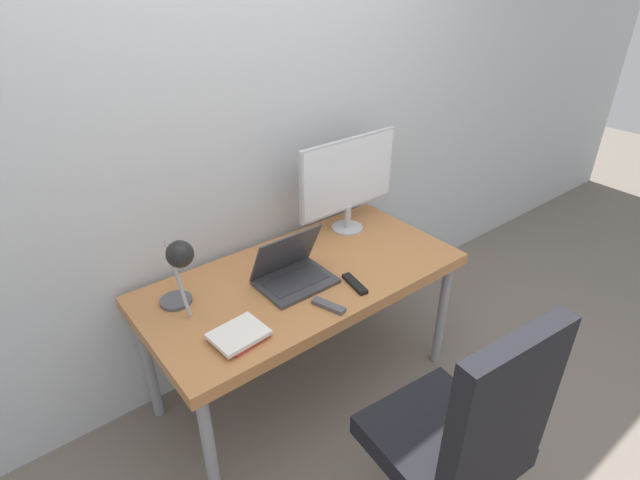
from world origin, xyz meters
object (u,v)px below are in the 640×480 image
(monitor, at_px, (348,178))
(desk_lamp, at_px, (179,265))
(office_chair, at_px, (464,434))
(laptop, at_px, (292,272))
(book_stack, at_px, (239,335))

(monitor, bearing_deg, desk_lamp, -171.63)
(monitor, distance_m, office_chair, 1.38)
(desk_lamp, relative_size, office_chair, 0.33)
(desk_lamp, height_order, office_chair, office_chair)
(laptop, xyz_separation_m, book_stack, (-0.40, -0.19, -0.03))
(monitor, height_order, desk_lamp, monitor)
(office_chair, bearing_deg, laptop, 90.36)
(office_chair, relative_size, book_stack, 5.09)
(laptop, bearing_deg, book_stack, -154.40)
(office_chair, distance_m, book_stack, 0.90)
(laptop, distance_m, office_chair, 1.00)
(desk_lamp, bearing_deg, book_stack, -70.10)
(laptop, xyz_separation_m, monitor, (0.53, 0.23, 0.25))
(monitor, distance_m, book_stack, 1.06)
(desk_lamp, bearing_deg, laptop, -8.88)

